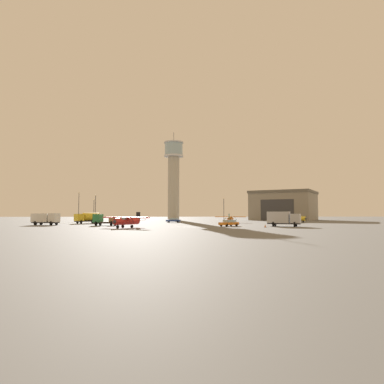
{
  "coord_description": "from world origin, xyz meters",
  "views": [
    {
      "loc": [
        -4.57,
        -67.99,
        2.78
      ],
      "look_at": [
        1.91,
        20.9,
        8.53
      ],
      "focal_mm": 30.95,
      "sensor_mm": 36.0,
      "label": 1
    }
  ],
  "objects_px": {
    "light_post_east": "(224,207)",
    "light_post_centre": "(79,204)",
    "car_orange": "(229,223)",
    "truck_flatbed_green": "(103,220)",
    "traffic_cone_near_left": "(265,226)",
    "airplane_yellow": "(296,218)",
    "control_tower": "(174,174)",
    "light_post_north": "(95,206)",
    "truck_fuel_tanker_yellow": "(88,217)",
    "car_blue": "(174,220)",
    "truck_box_white": "(46,218)",
    "truck_box_silver": "(283,218)",
    "airplane_orange": "(230,219)",
    "airplane_red": "(127,220)",
    "light_post_west": "(94,208)"
  },
  "relations": [
    {
      "from": "light_post_east",
      "to": "light_post_centre",
      "type": "relative_size",
      "value": 0.8
    },
    {
      "from": "car_orange",
      "to": "light_post_centre",
      "type": "height_order",
      "value": "light_post_centre"
    },
    {
      "from": "truck_flatbed_green",
      "to": "traffic_cone_near_left",
      "type": "bearing_deg",
      "value": 173.39
    },
    {
      "from": "airplane_yellow",
      "to": "car_orange",
      "type": "height_order",
      "value": "airplane_yellow"
    },
    {
      "from": "control_tower",
      "to": "truck_flatbed_green",
      "type": "xyz_separation_m",
      "value": [
        -17.05,
        -56.91,
        -17.62
      ]
    },
    {
      "from": "light_post_north",
      "to": "truck_fuel_tanker_yellow",
      "type": "bearing_deg",
      "value": -83.53
    },
    {
      "from": "car_blue",
      "to": "light_post_centre",
      "type": "distance_m",
      "value": 36.05
    },
    {
      "from": "truck_box_white",
      "to": "truck_fuel_tanker_yellow",
      "type": "bearing_deg",
      "value": 73.27
    },
    {
      "from": "truck_fuel_tanker_yellow",
      "to": "truck_flatbed_green",
      "type": "bearing_deg",
      "value": 72.48
    },
    {
      "from": "truck_box_silver",
      "to": "light_post_north",
      "type": "height_order",
      "value": "light_post_north"
    },
    {
      "from": "airplane_orange",
      "to": "truck_fuel_tanker_yellow",
      "type": "height_order",
      "value": "truck_fuel_tanker_yellow"
    },
    {
      "from": "airplane_red",
      "to": "light_post_north",
      "type": "height_order",
      "value": "light_post_north"
    },
    {
      "from": "airplane_red",
      "to": "truck_box_white",
      "type": "height_order",
      "value": "airplane_red"
    },
    {
      "from": "truck_box_silver",
      "to": "light_post_north",
      "type": "distance_m",
      "value": 65.62
    },
    {
      "from": "airplane_red",
      "to": "truck_flatbed_green",
      "type": "bearing_deg",
      "value": -117.1
    },
    {
      "from": "truck_box_silver",
      "to": "light_post_west",
      "type": "bearing_deg",
      "value": 166.34
    },
    {
      "from": "airplane_red",
      "to": "truck_box_white",
      "type": "distance_m",
      "value": 26.77
    },
    {
      "from": "truck_box_white",
      "to": "light_post_centre",
      "type": "xyz_separation_m",
      "value": [
        -1.57,
        34.77,
        4.22
      ]
    },
    {
      "from": "truck_box_silver",
      "to": "truck_flatbed_green",
      "type": "distance_m",
      "value": 39.88
    },
    {
      "from": "control_tower",
      "to": "truck_box_silver",
      "type": "height_order",
      "value": "control_tower"
    },
    {
      "from": "light_post_north",
      "to": "truck_box_silver",
      "type": "bearing_deg",
      "value": -42.41
    },
    {
      "from": "traffic_cone_near_left",
      "to": "light_post_west",
      "type": "bearing_deg",
      "value": 130.36
    },
    {
      "from": "truck_flatbed_green",
      "to": "light_post_west",
      "type": "xyz_separation_m",
      "value": [
        -10.75,
        40.03,
        3.39
      ]
    },
    {
      "from": "airplane_red",
      "to": "light_post_east",
      "type": "xyz_separation_m",
      "value": [
        26.47,
        46.01,
        3.39
      ]
    },
    {
      "from": "truck_box_white",
      "to": "traffic_cone_near_left",
      "type": "xyz_separation_m",
      "value": [
        47.87,
        -16.42,
        -1.25
      ]
    },
    {
      "from": "airplane_red",
      "to": "light_post_centre",
      "type": "relative_size",
      "value": 0.94
    },
    {
      "from": "airplane_yellow",
      "to": "car_blue",
      "type": "bearing_deg",
      "value": -134.49
    },
    {
      "from": "truck_box_white",
      "to": "car_orange",
      "type": "xyz_separation_m",
      "value": [
        41.8,
        -10.46,
        -0.87
      ]
    },
    {
      "from": "airplane_red",
      "to": "traffic_cone_near_left",
      "type": "bearing_deg",
      "value": 124.2
    },
    {
      "from": "control_tower",
      "to": "traffic_cone_near_left",
      "type": "bearing_deg",
      "value": -76.36
    },
    {
      "from": "truck_fuel_tanker_yellow",
      "to": "light_post_centre",
      "type": "relative_size",
      "value": 0.66
    },
    {
      "from": "control_tower",
      "to": "truck_box_white",
      "type": "distance_m",
      "value": 63.79
    },
    {
      "from": "airplane_yellow",
      "to": "truck_fuel_tanker_yellow",
      "type": "xyz_separation_m",
      "value": [
        -60.69,
        -5.42,
        0.35
      ]
    },
    {
      "from": "light_post_east",
      "to": "airplane_yellow",
      "type": "bearing_deg",
      "value": -30.41
    },
    {
      "from": "truck_fuel_tanker_yellow",
      "to": "car_blue",
      "type": "height_order",
      "value": "truck_fuel_tanker_yellow"
    },
    {
      "from": "truck_box_silver",
      "to": "light_post_centre",
      "type": "relative_size",
      "value": 0.69
    },
    {
      "from": "airplane_red",
      "to": "light_post_centre",
      "type": "height_order",
      "value": "light_post_centre"
    },
    {
      "from": "airplane_red",
      "to": "car_orange",
      "type": "distance_m",
      "value": 21.68
    },
    {
      "from": "truck_box_silver",
      "to": "truck_fuel_tanker_yellow",
      "type": "bearing_deg",
      "value": -177.39
    },
    {
      "from": "truck_flatbed_green",
      "to": "light_post_east",
      "type": "distance_m",
      "value": 47.4
    },
    {
      "from": "truck_flatbed_green",
      "to": "light_post_west",
      "type": "relative_size",
      "value": 0.78
    },
    {
      "from": "light_post_centre",
      "to": "airplane_yellow",
      "type": "bearing_deg",
      "value": -13.91
    },
    {
      "from": "light_post_east",
      "to": "light_post_north",
      "type": "distance_m",
      "value": 42.95
    },
    {
      "from": "airplane_yellow",
      "to": "truck_flatbed_green",
      "type": "bearing_deg",
      "value": -110.42
    },
    {
      "from": "airplane_orange",
      "to": "truck_flatbed_green",
      "type": "height_order",
      "value": "airplane_orange"
    },
    {
      "from": "truck_fuel_tanker_yellow",
      "to": "light_post_west",
      "type": "height_order",
      "value": "light_post_west"
    },
    {
      "from": "truck_fuel_tanker_yellow",
      "to": "airplane_red",
      "type": "bearing_deg",
      "value": 74.86
    },
    {
      "from": "light_post_north",
      "to": "light_post_centre",
      "type": "distance_m",
      "value": 6.78
    },
    {
      "from": "truck_box_silver",
      "to": "light_post_east",
      "type": "relative_size",
      "value": 0.86
    },
    {
      "from": "airplane_yellow",
      "to": "truck_fuel_tanker_yellow",
      "type": "height_order",
      "value": "truck_fuel_tanker_yellow"
    }
  ]
}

